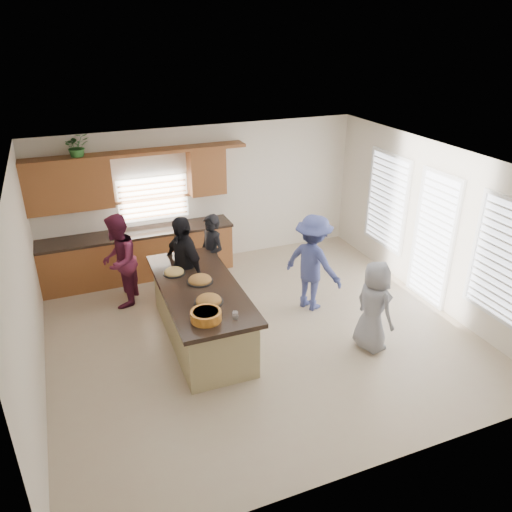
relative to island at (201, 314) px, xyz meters
name	(u,v)px	position (x,y,z in m)	size (l,w,h in m)	color
floor	(259,332)	(0.90, -0.18, -0.45)	(6.50, 6.50, 0.00)	#BCAB8B
room_shell	(259,224)	(0.90, -0.18, 1.45)	(6.52, 6.02, 2.81)	silver
back_cabinetry	(134,233)	(-0.57, 2.55, 0.46)	(4.08, 0.66, 2.46)	#99582C
right_wall_glazing	(436,231)	(4.12, -0.32, 0.89)	(0.06, 4.00, 2.25)	white
island	(201,314)	(0.00, 0.00, 0.00)	(1.19, 2.72, 0.95)	tan
platter_front	(209,301)	(-0.02, -0.53, 0.52)	(0.42, 0.42, 0.17)	black
platter_mid	(200,280)	(0.04, 0.12, 0.52)	(0.40, 0.40, 0.16)	black
platter_back	(174,272)	(-0.27, 0.54, 0.52)	(0.35, 0.35, 0.14)	black
salad_bowl	(206,315)	(-0.18, -0.95, 0.57)	(0.42, 0.42, 0.14)	orange
clear_cup	(235,315)	(0.19, -1.07, 0.55)	(0.08, 0.08, 0.10)	white
plate_stack	(186,256)	(0.07, 1.06, 0.52)	(0.25, 0.25, 0.05)	#C498DD
flower_vase	(186,241)	(0.13, 1.25, 0.72)	(0.14, 0.14, 0.43)	silver
potted_plant	(77,146)	(-1.35, 2.64, 2.18)	(0.42, 0.36, 0.46)	#357E32
woman_left_back	(212,257)	(0.58, 1.26, 0.33)	(0.57, 0.37, 1.57)	black
woman_left_mid	(119,261)	(-1.00, 1.58, 0.38)	(0.81, 0.63, 1.67)	maroon
woman_left_front	(184,267)	(-0.05, 0.80, 0.45)	(1.05, 0.44, 1.80)	black
woman_right_back	(313,263)	(2.06, 0.23, 0.41)	(1.11, 0.64, 1.71)	#38417B
woman_right_front	(374,307)	(2.34, -1.20, 0.28)	(0.71, 0.46, 1.46)	gray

